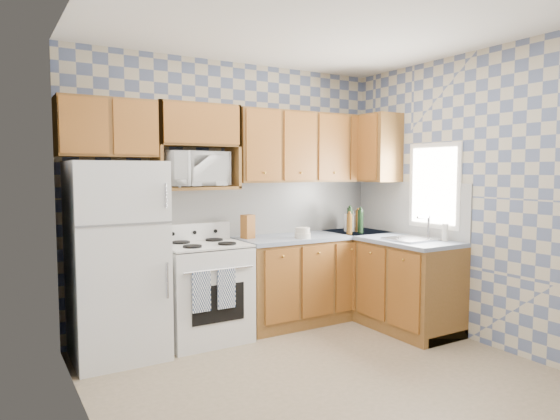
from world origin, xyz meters
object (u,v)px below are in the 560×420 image
object	(u,v)px
stove_body	(204,293)
electric_kettle	(351,223)
refrigerator	(117,260)
microwave	(193,169)

from	to	relation	value
stove_body	electric_kettle	bearing A→B (deg)	1.79
refrigerator	stove_body	bearing A→B (deg)	1.78
refrigerator	microwave	xyz separation A→B (m)	(0.78, 0.21, 0.78)
microwave	electric_kettle	xyz separation A→B (m)	(1.82, -0.13, -0.60)
microwave	electric_kettle	bearing A→B (deg)	-14.41
stove_body	microwave	world-z (taller)	microwave
refrigerator	microwave	distance (m)	1.12
stove_body	electric_kettle	world-z (taller)	electric_kettle
stove_body	electric_kettle	distance (m)	1.89
stove_body	refrigerator	bearing A→B (deg)	-178.22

